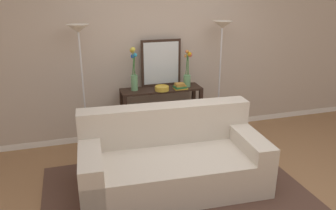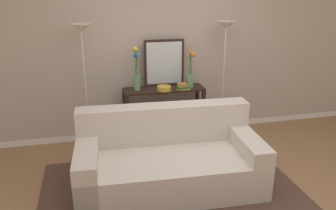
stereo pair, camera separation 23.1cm
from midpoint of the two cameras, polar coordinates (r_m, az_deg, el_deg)
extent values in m
cube|color=#936B47|center=(3.78, 6.67, -16.40)|extent=(16.00, 16.00, 0.02)
cube|color=white|center=(5.44, -1.74, -3.85)|extent=(12.00, 0.15, 0.09)
cube|color=#B7A899|center=(5.04, -1.91, 11.54)|extent=(12.00, 0.14, 2.82)
cube|color=#51382D|center=(3.93, -0.49, -14.42)|extent=(2.89, 1.89, 0.01)
cube|color=beige|center=(3.90, -0.92, -11.15)|extent=(2.09, 1.11, 0.42)
cube|color=beige|center=(4.03, -2.11, -3.13)|extent=(2.05, 0.37, 0.46)
cube|color=beige|center=(3.79, -14.60, -11.26)|extent=(0.29, 1.01, 0.60)
cube|color=beige|center=(4.12, 11.51, -8.35)|extent=(0.29, 1.01, 0.60)
cube|color=black|center=(4.85, -2.51, 2.67)|extent=(1.17, 0.34, 0.03)
cube|color=black|center=(5.07, -2.41, -4.40)|extent=(1.07, 0.29, 0.01)
cube|color=black|center=(4.75, -8.55, -3.11)|extent=(0.05, 0.05, 0.78)
cube|color=black|center=(5.00, 4.18, -1.72)|extent=(0.05, 0.05, 0.78)
cube|color=black|center=(5.02, -9.06, -1.87)|extent=(0.05, 0.05, 0.78)
cube|color=black|center=(5.26, 3.05, -0.61)|extent=(0.05, 0.05, 0.78)
cylinder|color=silver|center=(4.95, -14.64, -7.42)|extent=(0.26, 0.26, 0.02)
cylinder|color=silver|center=(4.64, -15.50, 1.73)|extent=(0.02, 0.02, 1.63)
cone|color=silver|center=(4.47, -16.51, 12.36)|extent=(0.28, 0.28, 0.10)
cylinder|color=silver|center=(5.34, 7.03, -4.84)|extent=(0.26, 0.26, 0.02)
cylinder|color=silver|center=(5.06, 7.41, 3.65)|extent=(0.02, 0.02, 1.62)
cone|color=silver|center=(4.90, 7.85, 13.36)|extent=(0.28, 0.28, 0.10)
cube|color=black|center=(4.90, -2.55, 7.13)|extent=(0.59, 0.02, 0.68)
cube|color=silver|center=(4.89, -2.52, 7.10)|extent=(0.52, 0.01, 0.61)
cylinder|color=#669E6B|center=(4.76, -7.11, 3.76)|extent=(0.10, 0.10, 0.22)
cylinder|color=#3D7538|center=(4.70, -7.33, 7.07)|extent=(0.04, 0.02, 0.34)
sphere|color=gold|center=(4.69, -7.54, 9.15)|extent=(0.07, 0.07, 0.07)
cylinder|color=#3D7538|center=(4.71, -7.12, 6.71)|extent=(0.02, 0.02, 0.28)
sphere|color=#2EA4D7|center=(4.69, -7.02, 8.41)|extent=(0.05, 0.05, 0.05)
cylinder|color=#3D7538|center=(4.67, -7.29, 7.16)|extent=(0.04, 0.02, 0.37)
sphere|color=gold|center=(4.62, -7.43, 9.33)|extent=(0.07, 0.07, 0.07)
cylinder|color=#3D7538|center=(4.71, -7.27, 6.60)|extent=(0.04, 0.01, 0.26)
sphere|color=blue|center=(4.70, -7.39, 8.19)|extent=(0.06, 0.06, 0.06)
cylinder|color=#669E6B|center=(4.91, 1.89, 4.11)|extent=(0.10, 0.10, 0.17)
cylinder|color=#3D7538|center=(4.84, 2.06, 6.85)|extent=(0.03, 0.02, 0.31)
sphere|color=#BF8F14|center=(4.79, 2.27, 8.64)|extent=(0.06, 0.06, 0.06)
cylinder|color=#3D7538|center=(4.84, 2.10, 6.80)|extent=(0.03, 0.04, 0.30)
sphere|color=#E05C4A|center=(4.81, 2.36, 8.53)|extent=(0.07, 0.07, 0.07)
cylinder|color=#3D7538|center=(4.86, 1.80, 6.69)|extent=(0.03, 0.02, 0.27)
sphere|color=#E2934B|center=(4.85, 1.65, 8.30)|extent=(0.05, 0.05, 0.05)
cylinder|color=#3D7538|center=(4.83, 1.89, 7.05)|extent=(0.02, 0.02, 0.35)
sphere|color=#CB7B31|center=(4.77, 1.86, 9.04)|extent=(0.05, 0.05, 0.05)
cylinder|color=#3D7538|center=(4.86, 1.87, 7.06)|extent=(0.04, 0.01, 0.34)
sphere|color=#CA1C70|center=(4.84, 1.81, 9.05)|extent=(0.04, 0.04, 0.04)
cylinder|color=gold|center=(4.73, -2.44, 2.79)|extent=(0.20, 0.20, 0.05)
torus|color=gold|center=(4.72, -2.45, 3.16)|extent=(0.20, 0.20, 0.01)
cube|color=gold|center=(4.81, 0.73, 2.85)|extent=(0.19, 0.14, 0.02)
cube|color=#236033|center=(4.80, 0.64, 3.06)|extent=(0.18, 0.15, 0.03)
cube|color=#B77F33|center=(4.80, 0.71, 3.32)|extent=(0.15, 0.13, 0.01)
cube|color=#B77F33|center=(4.79, 0.61, 3.55)|extent=(0.13, 0.12, 0.03)
cube|color=#2D2D33|center=(5.03, -7.38, -5.90)|extent=(0.06, 0.18, 0.11)
cube|color=#6B3360|center=(5.03, -6.83, -5.76)|extent=(0.03, 0.16, 0.13)
cube|color=#B77F33|center=(5.04, -6.39, -5.77)|extent=(0.04, 0.14, 0.11)
cube|color=#236033|center=(5.05, -5.93, -5.73)|extent=(0.04, 0.17, 0.11)
cube|color=gold|center=(5.05, -5.42, -5.65)|extent=(0.04, 0.14, 0.12)
cube|color=#BC3328|center=(5.06, -4.84, -5.59)|extent=(0.06, 0.15, 0.12)
cube|color=tan|center=(5.07, -4.27, -5.54)|extent=(0.04, 0.17, 0.11)
camera|label=1|loc=(0.12, -91.56, -0.55)|focal=35.92mm
camera|label=2|loc=(0.12, 88.44, 0.55)|focal=35.92mm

